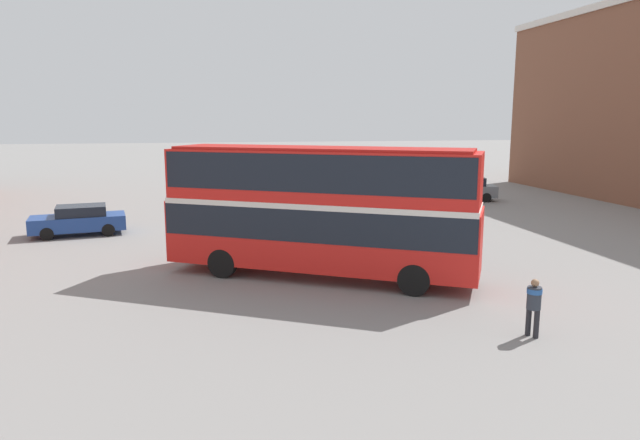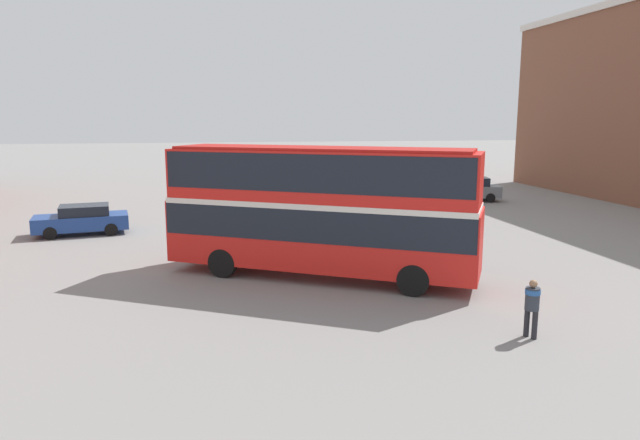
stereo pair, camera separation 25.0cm
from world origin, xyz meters
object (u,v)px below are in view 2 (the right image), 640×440
(double_decker_bus, at_px, (320,204))
(parked_car_kerb_near, at_px, (82,220))
(parked_car_kerb_far, at_px, (470,189))
(pedestrian_foreground, at_px, (532,302))

(double_decker_bus, height_order, parked_car_kerb_near, double_decker_bus)
(double_decker_bus, bearing_deg, parked_car_kerb_far, 80.45)
(double_decker_bus, distance_m, parked_car_kerb_near, 14.44)
(pedestrian_foreground, distance_m, parked_car_kerb_near, 22.26)
(double_decker_bus, relative_size, pedestrian_foreground, 6.94)
(double_decker_bus, height_order, pedestrian_foreground, double_decker_bus)
(pedestrian_foreground, bearing_deg, parked_car_kerb_near, -73.73)
(parked_car_kerb_near, xyz_separation_m, parked_car_kerb_far, (24.35, 7.34, 0.08))
(double_decker_bus, bearing_deg, parked_car_kerb_near, 165.34)
(parked_car_kerb_far, bearing_deg, pedestrian_foreground, 82.53)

